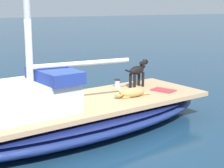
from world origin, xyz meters
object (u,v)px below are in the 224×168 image
Objects in this scene: dog_tan at (131,93)px; deck_towel at (163,90)px; deck_winch at (117,83)px; sailboat_main at (71,119)px; dog_black at (138,71)px.

deck_towel is (0.20, -1.02, -0.09)m from dog_tan.
dog_tan is 1.09m from deck_winch.
deck_winch reaches higher than sailboat_main.
dog_black is at bearing -115.52° from deck_winch.
dog_black is at bearing 28.70° from deck_towel.
sailboat_main is at bearing 93.53° from deck_towel.
dog_black is at bearing -69.36° from sailboat_main.
dog_black reaches higher than deck_towel.
deck_winch is at bearing 64.48° from dog_black.
deck_winch is (1.03, -1.66, 0.42)m from sailboat_main.
dog_black reaches higher than sailboat_main.
sailboat_main is 2.41m from dog_black.
dog_tan is (-0.85, 0.66, -0.32)m from dog_black.
dog_tan is at bearing 100.99° from deck_towel.
deck_winch is at bearing -9.73° from dog_tan.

